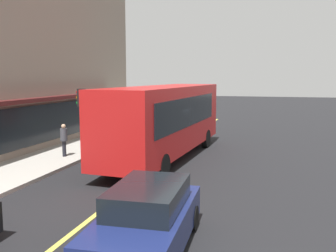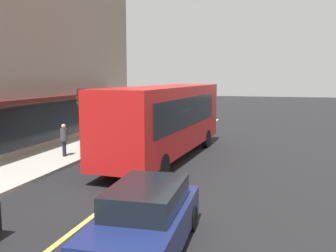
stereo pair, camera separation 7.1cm
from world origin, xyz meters
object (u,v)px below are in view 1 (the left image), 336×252
at_px(bus, 166,118).
at_px(pedestrian_mid_block, 103,119).
at_px(car_navy, 147,219).
at_px(traffic_light, 82,105).
at_px(pedestrian_waiting, 64,137).

relative_size(bus, pedestrian_mid_block, 7.31).
bearing_deg(car_navy, traffic_light, 34.93).
bearing_deg(traffic_light, pedestrian_waiting, 168.80).
height_order(car_navy, pedestrian_waiting, pedestrian_waiting).
distance_m(bus, traffic_light, 4.41).
height_order(car_navy, pedestrian_mid_block, pedestrian_mid_block).
bearing_deg(pedestrian_mid_block, pedestrian_waiting, -168.23).
bearing_deg(pedestrian_waiting, pedestrian_mid_block, 11.77).
xyz_separation_m(bus, car_navy, (-9.54, -2.21, -1.24)).
height_order(traffic_light, pedestrian_mid_block, traffic_light).
bearing_deg(car_navy, bus, 13.01).
relative_size(car_navy, pedestrian_mid_block, 2.83).
xyz_separation_m(traffic_light, pedestrian_waiting, (-1.38, 0.27, -1.45)).
bearing_deg(traffic_light, bus, -88.41).
xyz_separation_m(traffic_light, pedestrian_mid_block, (6.59, 1.94, -1.47)).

